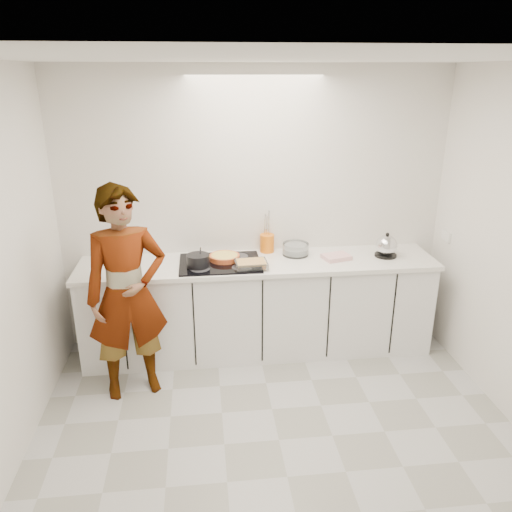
{
  "coord_description": "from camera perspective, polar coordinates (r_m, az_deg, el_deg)",
  "views": [
    {
      "loc": [
        -0.5,
        -2.91,
        2.54
      ],
      "look_at": [
        -0.05,
        1.05,
        1.05
      ],
      "focal_mm": 35.0,
      "sensor_mm": 36.0,
      "label": 1
    }
  ],
  "objects": [
    {
      "name": "wall_front",
      "position": [
        1.87,
        11.59,
        -21.54
      ],
      "size": [
        3.6,
        0.0,
        2.6
      ],
      "primitive_type": "cube",
      "color": "white",
      "rests_on": "ground"
    },
    {
      "name": "base_cabinets",
      "position": [
        4.71,
        0.29,
        -6.02
      ],
      "size": [
        3.2,
        0.58,
        0.87
      ],
      "primitive_type": "cube",
      "color": "white",
      "rests_on": "floor"
    },
    {
      "name": "hob",
      "position": [
        4.47,
        -4.13,
        -0.81
      ],
      "size": [
        0.72,
        0.54,
        0.01
      ],
      "primitive_type": "cube",
      "color": "black",
      "rests_on": "countertop"
    },
    {
      "name": "cook",
      "position": [
        4.07,
        -14.51,
        -4.26
      ],
      "size": [
        0.73,
        0.58,
        1.76
      ],
      "primitive_type": "imported",
      "rotation": [
        0.0,
        0.0,
        0.28
      ],
      "color": "white",
      "rests_on": "floor"
    },
    {
      "name": "kettle",
      "position": [
        4.77,
        14.67,
        1.07
      ],
      "size": [
        0.26,
        0.26,
        0.23
      ],
      "color": "black",
      "rests_on": "countertop"
    },
    {
      "name": "floor",
      "position": [
        3.89,
        2.64,
        -20.26
      ],
      "size": [
        3.6,
        3.2,
        0.0
      ],
      "primitive_type": "cube",
      "color": "#B5B5B5",
      "rests_on": "ground"
    },
    {
      "name": "utensil_crock",
      "position": [
        4.74,
        1.27,
        1.48
      ],
      "size": [
        0.15,
        0.15,
        0.17
      ],
      "primitive_type": "cylinder",
      "rotation": [
        0.0,
        0.0,
        0.13
      ],
      "color": "orange",
      "rests_on": "countertop"
    },
    {
      "name": "ceiling",
      "position": [
        2.95,
        3.52,
        21.67
      ],
      "size": [
        3.6,
        3.2,
        0.0
      ],
      "primitive_type": "cube",
      "color": "white",
      "rests_on": "wall_back"
    },
    {
      "name": "tea_towel",
      "position": [
        4.63,
        9.17,
        -0.1
      ],
      "size": [
        0.28,
        0.23,
        0.04
      ],
      "primitive_type": "cube",
      "rotation": [
        0.0,
        0.0,
        0.27
      ],
      "color": "white",
      "rests_on": "countertop"
    },
    {
      "name": "countertop",
      "position": [
        4.53,
        0.3,
        -0.86
      ],
      "size": [
        3.24,
        0.64,
        0.04
      ],
      "primitive_type": "cube",
      "color": "white",
      "rests_on": "base_cabinets"
    },
    {
      "name": "tart_dish",
      "position": [
        4.52,
        -3.62,
        -0.11
      ],
      "size": [
        0.34,
        0.34,
        0.05
      ],
      "color": "#C85226",
      "rests_on": "hob"
    },
    {
      "name": "mixing_bowl",
      "position": [
        4.68,
        4.55,
        0.74
      ],
      "size": [
        0.27,
        0.27,
        0.11
      ],
      "color": "silver",
      "rests_on": "countertop"
    },
    {
      "name": "saucepan",
      "position": [
        4.37,
        -6.63,
        -0.53
      ],
      "size": [
        0.21,
        0.21,
        0.19
      ],
      "color": "black",
      "rests_on": "hob"
    },
    {
      "name": "baking_dish",
      "position": [
        4.34,
        -0.57,
        -0.89
      ],
      "size": [
        0.29,
        0.22,
        0.05
      ],
      "color": "silver",
      "rests_on": "hob"
    },
    {
      "name": "wall_back",
      "position": [
        4.7,
        -0.15,
        5.22
      ],
      "size": [
        3.6,
        0.0,
        2.6
      ],
      "primitive_type": "cube",
      "color": "white",
      "rests_on": "ground"
    }
  ]
}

